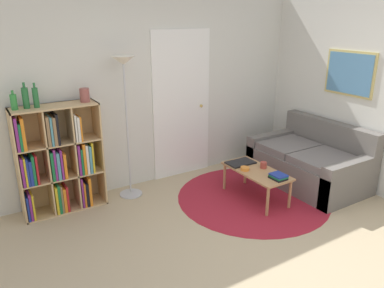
{
  "coord_description": "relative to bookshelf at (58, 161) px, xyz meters",
  "views": [
    {
      "loc": [
        -2.22,
        -2.08,
        2.22
      ],
      "look_at": [
        -0.14,
        1.3,
        0.85
      ],
      "focal_mm": 35.0,
      "sensor_mm": 36.0,
      "label": 1
    }
  ],
  "objects": [
    {
      "name": "ground_plane",
      "position": [
        1.43,
        -2.17,
        -0.62
      ],
      "size": [
        14.0,
        14.0,
        0.0
      ],
      "primitive_type": "plane",
      "color": "tan"
    },
    {
      "name": "wall_back",
      "position": [
        1.44,
        0.21,
        0.67
      ],
      "size": [
        7.27,
        0.11,
        2.6
      ],
      "color": "silver",
      "rests_on": "ground_plane"
    },
    {
      "name": "wall_right",
      "position": [
        3.59,
        -0.99,
        0.68
      ],
      "size": [
        0.08,
        5.36,
        2.6
      ],
      "color": "silver",
      "rests_on": "ground_plane"
    },
    {
      "name": "rug",
      "position": [
        2.14,
        -0.98,
        -0.61
      ],
      "size": [
        1.92,
        1.92,
        0.01
      ],
      "color": "maroon",
      "rests_on": "ground_plane"
    },
    {
      "name": "bookshelf",
      "position": [
        0.0,
        0.0,
        0.0
      ],
      "size": [
        0.94,
        0.34,
        1.27
      ],
      "color": "tan",
      "rests_on": "ground_plane"
    },
    {
      "name": "floor_lamp",
      "position": [
        0.84,
        -0.08,
        0.81
      ],
      "size": [
        0.29,
        0.29,
        1.77
      ],
      "color": "#B7B7BC",
      "rests_on": "ground_plane"
    },
    {
      "name": "couch",
      "position": [
        3.14,
        -1.02,
        -0.34
      ],
      "size": [
        0.94,
        1.51,
        0.83
      ],
      "color": "#66605B",
      "rests_on": "ground_plane"
    },
    {
      "name": "coffee_table",
      "position": [
        2.16,
        -1.01,
        -0.28
      ],
      "size": [
        0.44,
        0.91,
        0.39
      ],
      "color": "#AD7F51",
      "rests_on": "ground_plane"
    },
    {
      "name": "laptop",
      "position": [
        2.13,
        -0.72,
        -0.22
      ],
      "size": [
        0.36,
        0.23,
        0.02
      ],
      "color": "black",
      "rests_on": "coffee_table"
    },
    {
      "name": "bowl",
      "position": [
        2.03,
        -0.93,
        -0.21
      ],
      "size": [
        0.11,
        0.11,
        0.04
      ],
      "color": "orange",
      "rests_on": "coffee_table"
    },
    {
      "name": "book_stack_on_table",
      "position": [
        2.21,
        -1.34,
        -0.21
      ],
      "size": [
        0.17,
        0.19,
        0.05
      ],
      "color": "black",
      "rests_on": "coffee_table"
    },
    {
      "name": "cup",
      "position": [
        2.28,
        -1.0,
        -0.19
      ],
      "size": [
        0.08,
        0.08,
        0.08
      ],
      "color": "#A33D33",
      "rests_on": "coffee_table"
    },
    {
      "name": "bottle_left",
      "position": [
        -0.36,
        0.01,
        0.74
      ],
      "size": [
        0.07,
        0.07,
        0.21
      ],
      "color": "#2D8438",
      "rests_on": "bookshelf"
    },
    {
      "name": "bottle_middle",
      "position": [
        -0.24,
        0.01,
        0.77
      ],
      "size": [
        0.07,
        0.07,
        0.28
      ],
      "color": "#236633",
      "rests_on": "bookshelf"
    },
    {
      "name": "bottle_right",
      "position": [
        -0.14,
        -0.0,
        0.77
      ],
      "size": [
        0.06,
        0.06,
        0.27
      ],
      "color": "#236633",
      "rests_on": "bookshelf"
    },
    {
      "name": "vase_on_shelf",
      "position": [
        0.38,
        0.0,
        0.73
      ],
      "size": [
        0.11,
        0.11,
        0.16
      ],
      "color": "#934C47",
      "rests_on": "bookshelf"
    }
  ]
}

